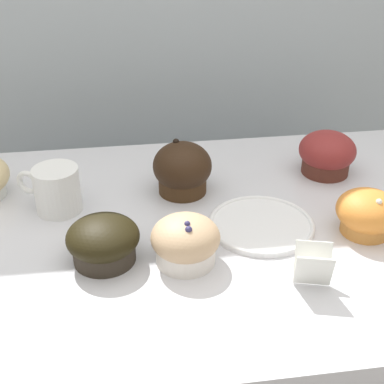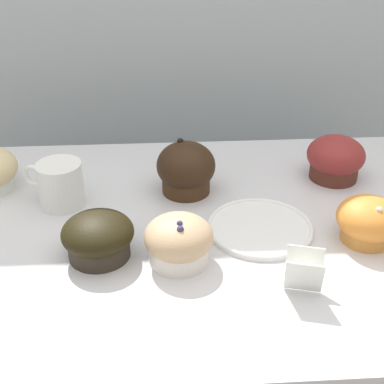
{
  "view_description": "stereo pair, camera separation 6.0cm",
  "coord_description": "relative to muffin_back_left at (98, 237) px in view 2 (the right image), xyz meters",
  "views": [
    {
      "loc": [
        -0.09,
        -0.71,
        1.42
      ],
      "look_at": [
        0.01,
        0.03,
        0.98
      ],
      "focal_mm": 50.0,
      "sensor_mm": 36.0,
      "label": 1
    },
    {
      "loc": [
        -0.03,
        -0.72,
        1.42
      ],
      "look_at": [
        0.01,
        0.03,
        0.98
      ],
      "focal_mm": 50.0,
      "sensor_mm": 36.0,
      "label": 2
    }
  ],
  "objects": [
    {
      "name": "muffin_back_right",
      "position": [
        0.12,
        -0.02,
        0.0
      ],
      "size": [
        0.1,
        0.1,
        0.08
      ],
      "color": "silver",
      "rests_on": "display_counter"
    },
    {
      "name": "muffin_front_right",
      "position": [
        0.41,
        0.01,
        0.0
      ],
      "size": [
        0.1,
        0.1,
        0.07
      ],
      "color": "#CC833A",
      "rests_on": "display_counter"
    },
    {
      "name": "price_card",
      "position": [
        0.28,
        -0.1,
        -0.0
      ],
      "size": [
        0.06,
        0.05,
        0.06
      ],
      "color": "white",
      "rests_on": "display_counter"
    },
    {
      "name": "muffin_front_left",
      "position": [
        0.42,
        0.22,
        0.01
      ],
      "size": [
        0.11,
        0.11,
        0.08
      ],
      "color": "#51261C",
      "rests_on": "display_counter"
    },
    {
      "name": "muffin_back_left",
      "position": [
        0.0,
        0.0,
        0.0
      ],
      "size": [
        0.11,
        0.11,
        0.07
      ],
      "color": "#2F271E",
      "rests_on": "display_counter"
    },
    {
      "name": "coffee_cup",
      "position": [
        -0.08,
        0.15,
        0.01
      ],
      "size": [
        0.11,
        0.08,
        0.08
      ],
      "color": "white",
      "rests_on": "display_counter"
    },
    {
      "name": "wall_back",
      "position": [
        0.13,
        0.67,
        -0.06
      ],
      "size": [
        3.2,
        0.1,
        1.8
      ],
      "primitive_type": "cube",
      "color": "#A8B2B7",
      "rests_on": "ground"
    },
    {
      "name": "serving_plate",
      "position": [
        0.25,
        0.05,
        -0.03
      ],
      "size": [
        0.17,
        0.17,
        0.01
      ],
      "color": "white",
      "rests_on": "display_counter"
    },
    {
      "name": "muffin_back_center",
      "position": [
        0.14,
        0.18,
        0.01
      ],
      "size": [
        0.1,
        0.1,
        0.1
      ],
      "color": "#3D2715",
      "rests_on": "display_counter"
    }
  ]
}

